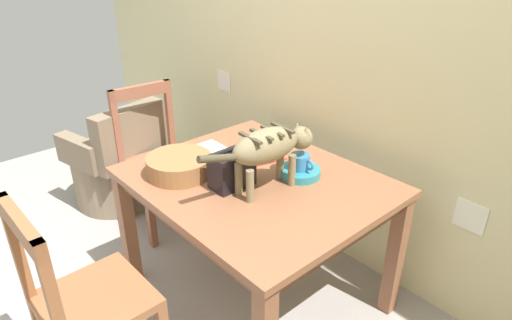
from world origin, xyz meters
TOP-DOWN VIEW (x-y plane):
  - wall_rear at (0.00, 1.70)m, footprint 5.22×0.11m
  - dining_table at (0.12, 0.99)m, footprint 1.20×1.00m
  - cat at (0.23, 0.98)m, footprint 0.18×0.62m
  - saucer_bowl at (0.24, 1.17)m, footprint 0.20×0.20m
  - coffee_mug at (0.24, 1.17)m, footprint 0.13×0.10m
  - magazine at (-0.09, 1.19)m, footprint 0.33×0.28m
  - book_stack at (-0.27, 1.01)m, footprint 0.17×0.12m
  - wicker_basket at (-0.17, 0.74)m, footprint 0.32×0.32m
  - toaster at (0.10, 0.86)m, footprint 0.12×0.20m
  - wooden_chair_near at (-0.86, 1.00)m, footprint 0.45×0.45m
  - wooden_chair_far at (0.06, 0.11)m, footprint 0.42×0.42m
  - wicker_armchair at (-1.31, 0.90)m, footprint 0.65×0.67m

SIDE VIEW (x-z plane):
  - wicker_armchair at x=-1.31m, z-range -0.12..0.66m
  - wooden_chair_near at x=-0.86m, z-range -0.01..0.94m
  - wooden_chair_far at x=0.06m, z-range -0.01..0.94m
  - dining_table at x=0.12m, z-range 0.28..1.02m
  - magazine at x=-0.09m, z-range 0.73..0.74m
  - book_stack at x=-0.27m, z-range 0.73..0.77m
  - saucer_bowl at x=0.24m, z-range 0.73..0.77m
  - wicker_basket at x=-0.17m, z-range 0.74..0.83m
  - coffee_mug at x=0.24m, z-range 0.77..0.85m
  - toaster at x=0.10m, z-range 0.73..0.91m
  - cat at x=0.23m, z-range 0.79..1.09m
  - wall_rear at x=0.00m, z-range 0.00..2.50m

